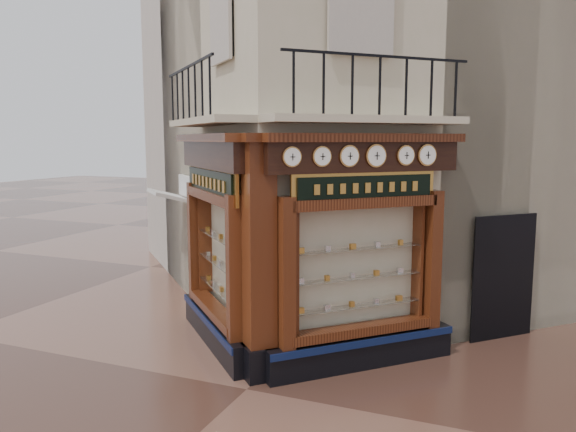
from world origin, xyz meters
The scene contains 17 objects.
ground centered at (0.00, 0.00, 0.00)m, with size 80.00×80.00×0.00m, color #462A20.
main_building centered at (0.00, 6.16, 6.00)m, with size 8.00×8.00×12.00m, color beige.
neighbour_left centered at (-2.47, 8.63, 5.50)m, with size 8.00×8.00×11.00m, color #B2A79B.
neighbour_right centered at (2.47, 8.63, 5.50)m, with size 8.00×8.00×11.00m, color #B2A79B.
shopfront_left centered at (-1.41, 1.57, 1.98)m, with size 2.86×2.86×3.98m.
shopfront_right centered at (1.41, 1.57, 1.98)m, with size 2.86×2.86×3.98m.
corner_pilaster centered at (0.00, 0.50, 1.95)m, with size 0.85×0.85×3.98m.
balcony centered at (0.00, 1.49, 4.22)m, with size 5.94×2.97×1.03m.
clock_a centered at (0.57, 0.47, 3.62)m, with size 0.26×0.26×0.31m.
clock_b centered at (0.93, 0.83, 3.62)m, with size 0.26×0.26×0.32m.
clock_c centered at (1.27, 1.17, 3.62)m, with size 0.28×0.28×0.35m.
clock_d centered at (1.62, 1.52, 3.62)m, with size 0.30×0.30×0.38m.
clock_e centered at (2.02, 1.92, 3.62)m, with size 0.27×0.27×0.34m.
clock_f centered at (2.33, 2.22, 3.62)m, with size 0.29×0.29×0.37m.
awning centered at (-3.90, 3.69, 0.00)m, with size 1.30×0.78×0.08m, color silver, non-canonical shape.
signboard_left centered at (-1.46, 1.51, 3.10)m, with size 2.27×2.27×0.61m.
signboard_right centered at (1.46, 1.51, 3.10)m, with size 1.93×1.93×0.52m.
Camera 1 is at (3.76, -7.46, 3.88)m, focal length 35.00 mm.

